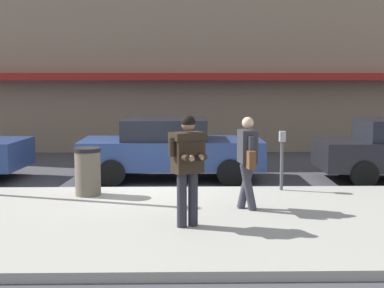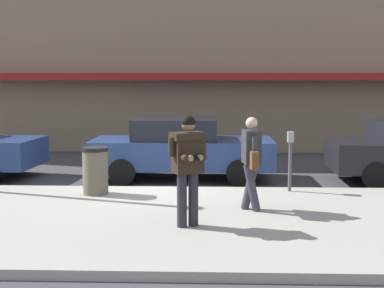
{
  "view_description": "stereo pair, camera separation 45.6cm",
  "coord_description": "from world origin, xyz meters",
  "px_view_note": "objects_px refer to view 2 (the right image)",
  "views": [
    {
      "loc": [
        1.01,
        -11.86,
        2.5
      ],
      "look_at": [
        1.17,
        -3.48,
        1.49
      ],
      "focal_mm": 50.0,
      "sensor_mm": 36.0,
      "label": 1
    },
    {
      "loc": [
        1.47,
        -11.85,
        2.5
      ],
      "look_at": [
        1.17,
        -3.48,
        1.49
      ],
      "focal_mm": 50.0,
      "sensor_mm": 36.0,
      "label": 2
    }
  ],
  "objects_px": {
    "parking_meter": "(290,153)",
    "trash_bin": "(95,170)",
    "man_texting_on_phone": "(188,158)",
    "pedestrian_with_bag": "(251,158)",
    "parked_sedan_mid": "(181,148)"
  },
  "relations": [
    {
      "from": "pedestrian_with_bag",
      "to": "man_texting_on_phone",
      "type": "bearing_deg",
      "value": -134.3
    },
    {
      "from": "pedestrian_with_bag",
      "to": "parked_sedan_mid",
      "type": "bearing_deg",
      "value": 111.57
    },
    {
      "from": "parked_sedan_mid",
      "to": "pedestrian_with_bag",
      "type": "height_order",
      "value": "pedestrian_with_bag"
    },
    {
      "from": "man_texting_on_phone",
      "to": "trash_bin",
      "type": "relative_size",
      "value": 1.84
    },
    {
      "from": "man_texting_on_phone",
      "to": "pedestrian_with_bag",
      "type": "height_order",
      "value": "man_texting_on_phone"
    },
    {
      "from": "parked_sedan_mid",
      "to": "man_texting_on_phone",
      "type": "height_order",
      "value": "man_texting_on_phone"
    },
    {
      "from": "parking_meter",
      "to": "trash_bin",
      "type": "xyz_separation_m",
      "value": [
        -4.07,
        -0.43,
        -0.34
      ]
    },
    {
      "from": "pedestrian_with_bag",
      "to": "parking_meter",
      "type": "xyz_separation_m",
      "value": [
        0.95,
        1.71,
        -0.14
      ]
    },
    {
      "from": "pedestrian_with_bag",
      "to": "trash_bin",
      "type": "relative_size",
      "value": 1.74
    },
    {
      "from": "parked_sedan_mid",
      "to": "trash_bin",
      "type": "height_order",
      "value": "parked_sedan_mid"
    },
    {
      "from": "parking_meter",
      "to": "trash_bin",
      "type": "relative_size",
      "value": 1.3
    },
    {
      "from": "man_texting_on_phone",
      "to": "parking_meter",
      "type": "relative_size",
      "value": 1.42
    },
    {
      "from": "man_texting_on_phone",
      "to": "pedestrian_with_bag",
      "type": "distance_m",
      "value": 1.58
    },
    {
      "from": "man_texting_on_phone",
      "to": "parking_meter",
      "type": "bearing_deg",
      "value": 54.17
    },
    {
      "from": "parked_sedan_mid",
      "to": "parking_meter",
      "type": "bearing_deg",
      "value": -39.93
    }
  ]
}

